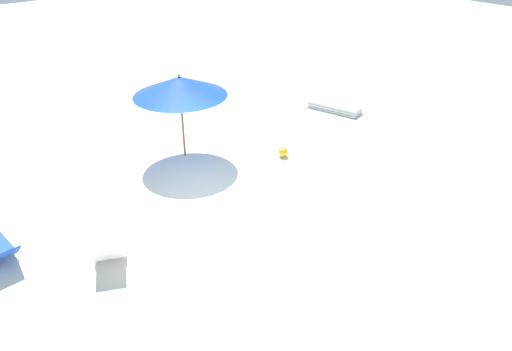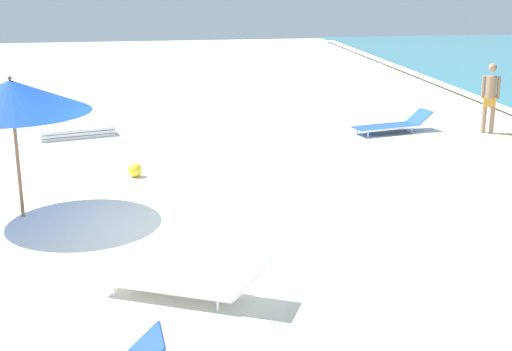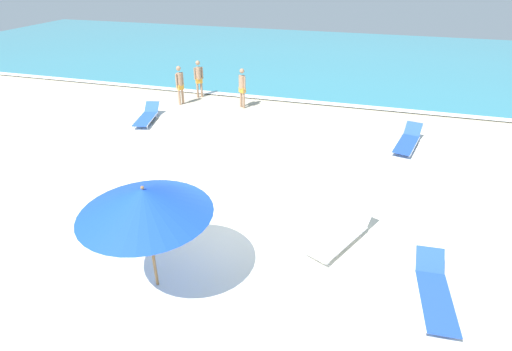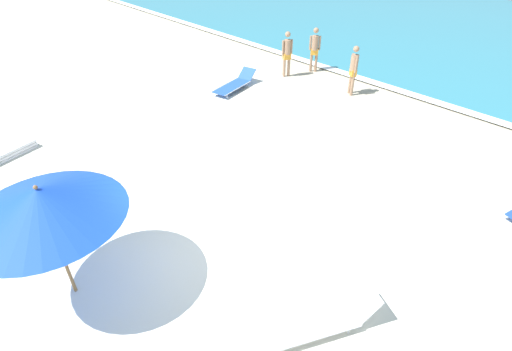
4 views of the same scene
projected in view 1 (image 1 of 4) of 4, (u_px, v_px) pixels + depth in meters
ground_plane at (210, 205)px, 12.15m from camera, size 60.00×60.00×0.16m
beach_umbrella at (180, 86)px, 13.29m from camera, size 2.55×2.55×2.39m
lounger_stack at (334, 107)px, 17.25m from camera, size 1.06×1.94×0.24m
sun_lounger_under_umbrella at (110, 237)px, 10.48m from camera, size 1.50×2.21×0.61m
beach_ball at (283, 152)px, 14.15m from camera, size 0.29×0.29×0.29m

